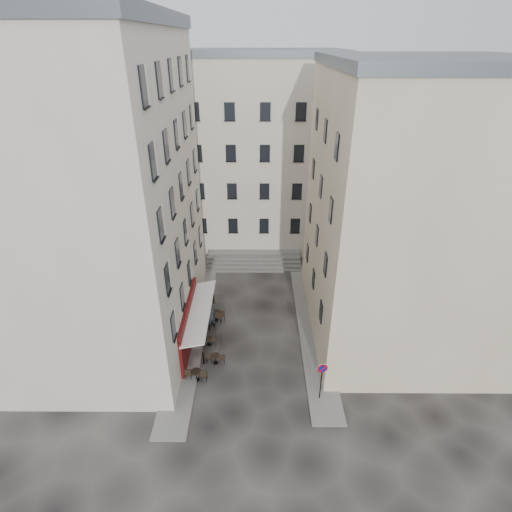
{
  "coord_description": "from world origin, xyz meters",
  "views": [
    {
      "loc": [
        0.4,
        -21.24,
        19.38
      ],
      "look_at": [
        0.27,
        4.0,
        5.61
      ],
      "focal_mm": 28.0,
      "sensor_mm": 36.0,
      "label": 1
    }
  ],
  "objects_px": {
    "bistro_table_a": "(196,374)",
    "bistro_table_b": "(216,358)",
    "no_parking_sign": "(322,375)",
    "pedestrian": "(211,316)"
  },
  "relations": [
    {
      "from": "no_parking_sign",
      "to": "bistro_table_b",
      "type": "bearing_deg",
      "value": 146.07
    },
    {
      "from": "bistro_table_a",
      "to": "bistro_table_b",
      "type": "bearing_deg",
      "value": 54.79
    },
    {
      "from": "bistro_table_a",
      "to": "bistro_table_b",
      "type": "height_order",
      "value": "bistro_table_a"
    },
    {
      "from": "bistro_table_a",
      "to": "bistro_table_b",
      "type": "xyz_separation_m",
      "value": [
        1.09,
        1.55,
        -0.05
      ]
    },
    {
      "from": "bistro_table_b",
      "to": "pedestrian",
      "type": "xyz_separation_m",
      "value": [
        -0.68,
        3.95,
        0.51
      ]
    },
    {
      "from": "bistro_table_a",
      "to": "no_parking_sign",
      "type": "bearing_deg",
      "value": -11.13
    },
    {
      "from": "no_parking_sign",
      "to": "bistro_table_b",
      "type": "distance_m",
      "value": 7.46
    },
    {
      "from": "bistro_table_b",
      "to": "pedestrian",
      "type": "height_order",
      "value": "pedestrian"
    },
    {
      "from": "no_parking_sign",
      "to": "pedestrian",
      "type": "distance_m",
      "value": 10.18
    },
    {
      "from": "pedestrian",
      "to": "bistro_table_a",
      "type": "bearing_deg",
      "value": 59.34
    }
  ]
}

